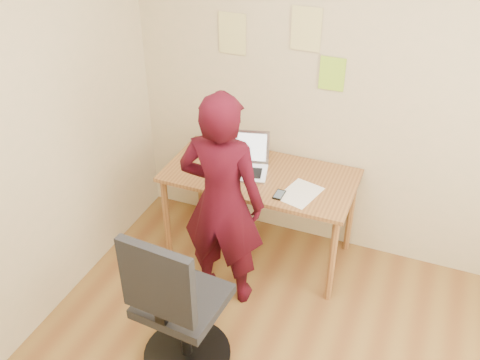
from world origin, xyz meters
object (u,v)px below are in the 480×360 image
at_px(laptop, 243,163).
at_px(office_chair, 177,313).
at_px(desk, 260,184).
at_px(phone, 279,195).
at_px(person, 222,202).

bearing_deg(laptop, office_chair, -100.79).
distance_m(desk, phone, 0.32).
bearing_deg(laptop, desk, -18.30).
height_order(desk, laptop, laptop).
bearing_deg(laptop, person, -97.77).
height_order(phone, office_chair, office_chair).
height_order(phone, person, person).
bearing_deg(person, phone, -138.83).
height_order(desk, phone, phone).
distance_m(phone, person, 0.43).
bearing_deg(desk, person, -99.27).
bearing_deg(office_chair, person, 95.28).
distance_m(desk, office_chair, 1.23).
xyz_separation_m(laptop, person, (0.06, -0.52, 0.00)).
bearing_deg(person, laptop, -87.50).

